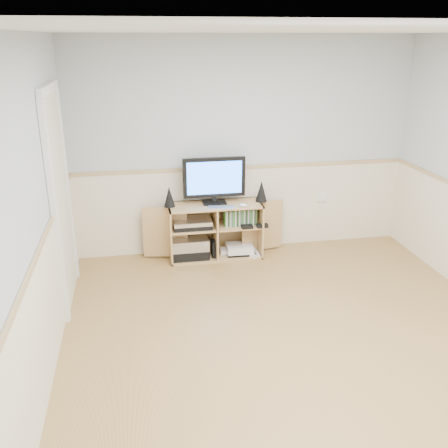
{
  "coord_description": "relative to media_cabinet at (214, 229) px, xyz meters",
  "views": [
    {
      "loc": [
        -1.27,
        -3.37,
        2.46
      ],
      "look_at": [
        -0.43,
        1.2,
        0.71
      ],
      "focal_mm": 40.0,
      "sensor_mm": 36.0,
      "label": 1
    }
  ],
  "objects": [
    {
      "name": "speaker_left",
      "position": [
        -0.52,
        -0.03,
        0.44
      ],
      "size": [
        0.13,
        0.13,
        0.23
      ],
      "primitive_type": "cone",
      "color": "black",
      "rests_on": "media_cabinet"
    },
    {
      "name": "mouse",
      "position": [
        0.3,
        -0.19,
        0.34
      ],
      "size": [
        0.11,
        0.1,
        0.04
      ],
      "primitive_type": "ellipsoid",
      "rotation": [
        0.0,
        0.0,
        -0.41
      ],
      "color": "white",
      "rests_on": "media_cabinet"
    },
    {
      "name": "monitor",
      "position": [
        0.0,
        -0.0,
        0.61
      ],
      "size": [
        0.72,
        0.18,
        0.54
      ],
      "color": "black",
      "rests_on": "media_cabinet"
    },
    {
      "name": "media_cabinet",
      "position": [
        0.0,
        0.0,
        0.0
      ],
      "size": [
        1.68,
        0.41,
        0.65
      ],
      "color": "tan",
      "rests_on": "floor"
    },
    {
      "name": "game_cases",
      "position": [
        0.29,
        -0.07,
        0.15
      ],
      "size": [
        0.38,
        0.13,
        0.19
      ],
      "primitive_type": "cube",
      "color": "#3F8C3F",
      "rests_on": "media_cabinet"
    },
    {
      "name": "keyboard",
      "position": [
        0.04,
        -0.19,
        0.32
      ],
      "size": [
        0.3,
        0.17,
        0.01
      ],
      "primitive_type": "cube",
      "rotation": [
        0.0,
        0.0,
        -0.19
      ],
      "color": "silver",
      "rests_on": "media_cabinet"
    },
    {
      "name": "room",
      "position": [
        0.33,
        -1.95,
        0.88
      ],
      "size": [
        4.04,
        4.54,
        2.54
      ],
      "color": "tan",
      "rests_on": "ground"
    },
    {
      "name": "speaker_right",
      "position": [
        0.55,
        -0.03,
        0.44
      ],
      "size": [
        0.13,
        0.13,
        0.25
      ],
      "primitive_type": "cone",
      "color": "black",
      "rests_on": "media_cabinet"
    },
    {
      "name": "game_consoles",
      "position": [
        0.28,
        -0.06,
        -0.26
      ],
      "size": [
        0.45,
        0.3,
        0.11
      ],
      "color": "white",
      "rests_on": "media_cabinet"
    },
    {
      "name": "wall_outlet",
      "position": [
        1.39,
        0.16,
        0.27
      ],
      "size": [
        0.12,
        0.03,
        0.12
      ],
      "primitive_type": "cube",
      "color": "white",
      "rests_on": "wall_back"
    },
    {
      "name": "av_components",
      "position": [
        -0.29,
        -0.05,
        -0.11
      ],
      "size": [
        0.52,
        0.33,
        0.47
      ],
      "color": "black",
      "rests_on": "media_cabinet"
    }
  ]
}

